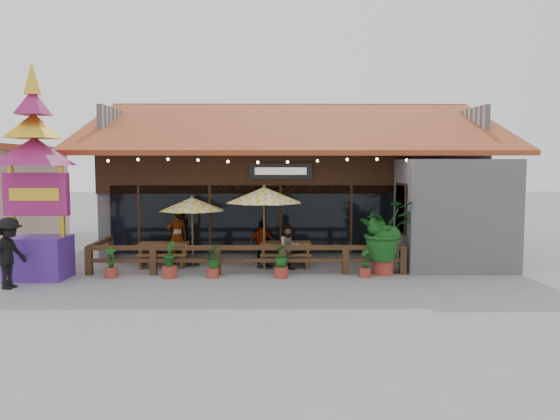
{
  "coord_description": "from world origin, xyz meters",
  "views": [
    {
      "loc": [
        -0.75,
        -17.32,
        3.46
      ],
      "look_at": [
        -0.53,
        1.5,
        1.86
      ],
      "focal_mm": 35.0,
      "sensor_mm": 36.0,
      "label": 1
    }
  ],
  "objects_px": {
    "umbrella_left": "(192,204)",
    "umbrella_right": "(264,195)",
    "picnic_table_left": "(164,250)",
    "pedestrian": "(9,253)",
    "picnic_table_right": "(286,250)",
    "thai_sign_tower": "(35,157)",
    "tropical_plant": "(384,232)"
  },
  "relations": [
    {
      "from": "umbrella_left",
      "to": "thai_sign_tower",
      "type": "relative_size",
      "value": 0.43
    },
    {
      "from": "picnic_table_right",
      "to": "tropical_plant",
      "type": "bearing_deg",
      "value": -25.49
    },
    {
      "from": "thai_sign_tower",
      "to": "tropical_plant",
      "type": "xyz_separation_m",
      "value": [
        10.5,
        0.51,
        -2.31
      ]
    },
    {
      "from": "picnic_table_right",
      "to": "tropical_plant",
      "type": "xyz_separation_m",
      "value": [
        3.03,
        -1.44,
        0.79
      ]
    },
    {
      "from": "picnic_table_left",
      "to": "tropical_plant",
      "type": "distance_m",
      "value": 7.35
    },
    {
      "from": "picnic_table_left",
      "to": "umbrella_right",
      "type": "bearing_deg",
      "value": -6.42
    },
    {
      "from": "umbrella_left",
      "to": "thai_sign_tower",
      "type": "bearing_deg",
      "value": -154.82
    },
    {
      "from": "picnic_table_left",
      "to": "umbrella_left",
      "type": "bearing_deg",
      "value": -0.31
    },
    {
      "from": "umbrella_left",
      "to": "thai_sign_tower",
      "type": "distance_m",
      "value": 5.02
    },
    {
      "from": "thai_sign_tower",
      "to": "pedestrian",
      "type": "xyz_separation_m",
      "value": [
        -0.26,
        -1.27,
        -2.66
      ]
    },
    {
      "from": "picnic_table_left",
      "to": "pedestrian",
      "type": "distance_m",
      "value": 4.92
    },
    {
      "from": "umbrella_left",
      "to": "umbrella_right",
      "type": "distance_m",
      "value": 2.48
    },
    {
      "from": "umbrella_left",
      "to": "picnic_table_right",
      "type": "bearing_deg",
      "value": -1.36
    },
    {
      "from": "picnic_table_left",
      "to": "pedestrian",
      "type": "height_order",
      "value": "pedestrian"
    },
    {
      "from": "tropical_plant",
      "to": "picnic_table_left",
      "type": "bearing_deg",
      "value": 167.96
    },
    {
      "from": "umbrella_right",
      "to": "thai_sign_tower",
      "type": "xyz_separation_m",
      "value": [
        -6.75,
        -1.65,
        1.23
      ]
    },
    {
      "from": "umbrella_left",
      "to": "picnic_table_right",
      "type": "height_order",
      "value": "umbrella_left"
    },
    {
      "from": "umbrella_left",
      "to": "tropical_plant",
      "type": "xyz_separation_m",
      "value": [
        6.17,
        -1.52,
        -0.75
      ]
    },
    {
      "from": "picnic_table_right",
      "to": "thai_sign_tower",
      "type": "distance_m",
      "value": 8.32
    },
    {
      "from": "picnic_table_right",
      "to": "thai_sign_tower",
      "type": "xyz_separation_m",
      "value": [
        -7.47,
        -1.96,
        3.1
      ]
    },
    {
      "from": "umbrella_left",
      "to": "umbrella_right",
      "type": "relative_size",
      "value": 0.87
    },
    {
      "from": "picnic_table_right",
      "to": "thai_sign_tower",
      "type": "bearing_deg",
      "value": -165.31
    },
    {
      "from": "umbrella_left",
      "to": "pedestrian",
      "type": "height_order",
      "value": "umbrella_left"
    },
    {
      "from": "picnic_table_left",
      "to": "pedestrian",
      "type": "xyz_separation_m",
      "value": [
        -3.61,
        -3.31,
        0.46
      ]
    },
    {
      "from": "umbrella_left",
      "to": "tropical_plant",
      "type": "relative_size",
      "value": 1.28
    },
    {
      "from": "picnic_table_right",
      "to": "thai_sign_tower",
      "type": "relative_size",
      "value": 0.25
    },
    {
      "from": "picnic_table_left",
      "to": "picnic_table_right",
      "type": "xyz_separation_m",
      "value": [
        4.12,
        -0.08,
        0.01
      ]
    },
    {
      "from": "picnic_table_left",
      "to": "thai_sign_tower",
      "type": "xyz_separation_m",
      "value": [
        -3.35,
        -2.04,
        3.12
      ]
    },
    {
      "from": "picnic_table_right",
      "to": "thai_sign_tower",
      "type": "height_order",
      "value": "thai_sign_tower"
    },
    {
      "from": "umbrella_right",
      "to": "picnic_table_left",
      "type": "distance_m",
      "value": 3.91
    },
    {
      "from": "umbrella_left",
      "to": "thai_sign_tower",
      "type": "xyz_separation_m",
      "value": [
        -4.32,
        -2.03,
        1.56
      ]
    },
    {
      "from": "umbrella_right",
      "to": "pedestrian",
      "type": "height_order",
      "value": "umbrella_right"
    }
  ]
}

